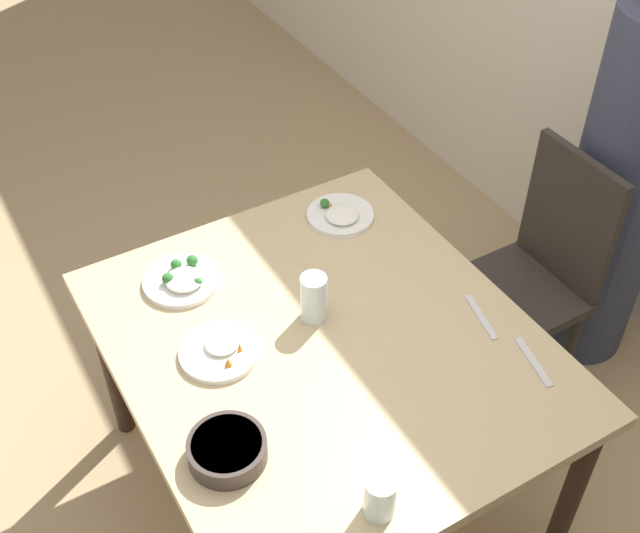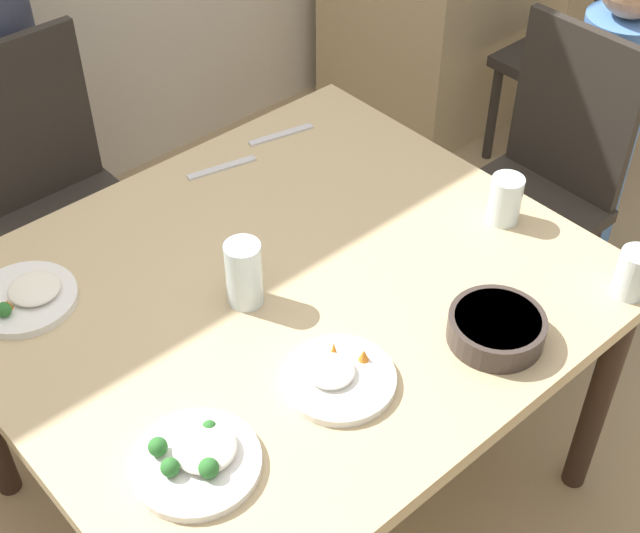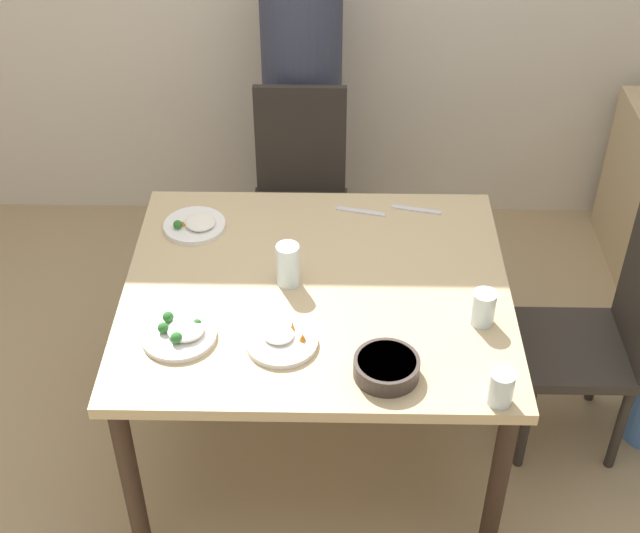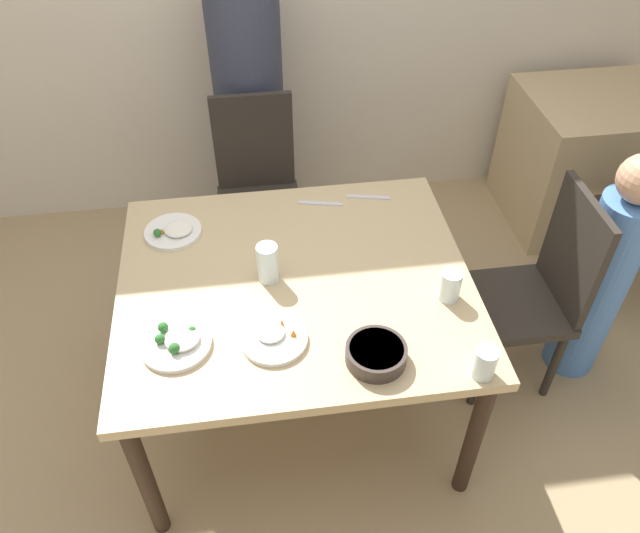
# 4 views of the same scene
# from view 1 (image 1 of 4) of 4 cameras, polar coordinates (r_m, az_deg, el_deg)

# --- Properties ---
(ground_plane) EXTENTS (10.00, 10.00, 0.00)m
(ground_plane) POSITION_cam_1_polar(r_m,az_deg,el_deg) (2.80, 0.29, -15.27)
(ground_plane) COLOR tan
(dining_table) EXTENTS (1.26, 1.10, 0.72)m
(dining_table) POSITION_cam_1_polar(r_m,az_deg,el_deg) (2.28, 0.35, -6.49)
(dining_table) COLOR tan
(dining_table) RESTS_ON ground_plane
(chair_adult_spot) EXTENTS (0.40, 0.40, 0.93)m
(chair_adult_spot) POSITION_cam_1_polar(r_m,az_deg,el_deg) (2.86, 14.97, -0.38)
(chair_adult_spot) COLOR #2D2823
(chair_adult_spot) RESTS_ON ground_plane
(person_adult) EXTENTS (0.34, 0.34, 1.58)m
(person_adult) POSITION_cam_1_polar(r_m,az_deg,el_deg) (2.93, 20.64, 5.27)
(person_adult) COLOR #33384C
(person_adult) RESTS_ON ground_plane
(bowl_curry) EXTENTS (0.19, 0.19, 0.06)m
(bowl_curry) POSITION_cam_1_polar(r_m,az_deg,el_deg) (1.98, -6.61, -12.79)
(bowl_curry) COLOR #3D332D
(bowl_curry) RESTS_ON dining_table
(plate_rice_adult) EXTENTS (0.22, 0.22, 0.05)m
(plate_rice_adult) POSITION_cam_1_polar(r_m,az_deg,el_deg) (2.61, 1.45, 3.70)
(plate_rice_adult) COLOR white
(plate_rice_adult) RESTS_ON dining_table
(plate_rice_child) EXTENTS (0.22, 0.22, 0.05)m
(plate_rice_child) POSITION_cam_1_polar(r_m,az_deg,el_deg) (2.20, -7.15, -5.97)
(plate_rice_child) COLOR white
(plate_rice_child) RESTS_ON dining_table
(plate_noodles) EXTENTS (0.23, 0.23, 0.05)m
(plate_noodles) POSITION_cam_1_polar(r_m,az_deg,el_deg) (2.41, -9.79, -0.91)
(plate_noodles) COLOR white
(plate_noodles) RESTS_ON dining_table
(glass_water_tall) EXTENTS (0.08, 0.08, 0.15)m
(glass_water_tall) POSITION_cam_1_polar(r_m,az_deg,el_deg) (2.24, -0.45, -2.25)
(glass_water_tall) COLOR silver
(glass_water_tall) RESTS_ON dining_table
(glass_water_center) EXTENTS (0.07, 0.07, 0.12)m
(glass_water_center) POSITION_cam_1_polar(r_m,az_deg,el_deg) (1.87, 4.29, -16.01)
(glass_water_center) COLOR silver
(glass_water_center) RESTS_ON dining_table
(fork_steel) EXTENTS (0.18, 0.06, 0.01)m
(fork_steel) POSITION_cam_1_polar(r_m,az_deg,el_deg) (2.24, 14.93, -6.56)
(fork_steel) COLOR silver
(fork_steel) RESTS_ON dining_table
(spoon_steel) EXTENTS (0.18, 0.06, 0.01)m
(spoon_steel) POSITION_cam_1_polar(r_m,az_deg,el_deg) (2.33, 11.38, -3.52)
(spoon_steel) COLOR silver
(spoon_steel) RESTS_ON dining_table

